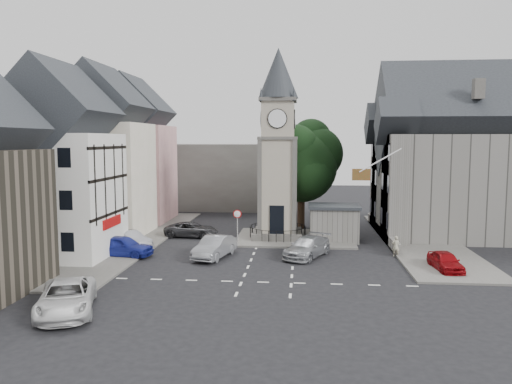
# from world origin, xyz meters

# --- Properties ---
(ground) EXTENTS (120.00, 120.00, 0.00)m
(ground) POSITION_xyz_m (0.00, 0.00, 0.00)
(ground) COLOR black
(ground) RESTS_ON ground
(pavement_west) EXTENTS (6.00, 30.00, 0.14)m
(pavement_west) POSITION_xyz_m (-12.50, 6.00, 0.07)
(pavement_west) COLOR #595651
(pavement_west) RESTS_ON ground
(pavement_east) EXTENTS (6.00, 26.00, 0.14)m
(pavement_east) POSITION_xyz_m (12.00, 8.00, 0.07)
(pavement_east) COLOR #595651
(pavement_east) RESTS_ON ground
(central_island) EXTENTS (10.00, 8.00, 0.16)m
(central_island) POSITION_xyz_m (1.50, 8.00, 0.08)
(central_island) COLOR #595651
(central_island) RESTS_ON ground
(road_markings) EXTENTS (20.00, 8.00, 0.01)m
(road_markings) POSITION_xyz_m (0.00, -5.50, 0.01)
(road_markings) COLOR silver
(road_markings) RESTS_ON ground
(clock_tower) EXTENTS (4.86, 4.86, 16.25)m
(clock_tower) POSITION_xyz_m (0.00, 7.99, 8.12)
(clock_tower) COLOR #4C4944
(clock_tower) RESTS_ON ground
(stone_shelter) EXTENTS (4.30, 3.30, 3.08)m
(stone_shelter) POSITION_xyz_m (4.80, 7.50, 1.55)
(stone_shelter) COLOR slate
(stone_shelter) RESTS_ON ground
(town_tree) EXTENTS (7.20, 7.20, 10.80)m
(town_tree) POSITION_xyz_m (2.00, 13.00, 6.97)
(town_tree) COLOR black
(town_tree) RESTS_ON ground
(warning_sign_post) EXTENTS (0.70, 0.19, 2.85)m
(warning_sign_post) POSITION_xyz_m (-3.20, 5.43, 2.03)
(warning_sign_post) COLOR black
(warning_sign_post) RESTS_ON ground
(terrace_pink) EXTENTS (8.10, 7.60, 12.80)m
(terrace_pink) POSITION_xyz_m (-15.50, 16.00, 6.58)
(terrace_pink) COLOR #BC8187
(terrace_pink) RESTS_ON ground
(terrace_cream) EXTENTS (8.10, 7.60, 12.80)m
(terrace_cream) POSITION_xyz_m (-15.50, 8.00, 6.58)
(terrace_cream) COLOR beige
(terrace_cream) RESTS_ON ground
(terrace_tudor) EXTENTS (8.10, 7.60, 12.00)m
(terrace_tudor) POSITION_xyz_m (-15.50, 0.00, 6.19)
(terrace_tudor) COLOR silver
(terrace_tudor) RESTS_ON ground
(backdrop_west) EXTENTS (20.00, 10.00, 8.00)m
(backdrop_west) POSITION_xyz_m (-12.00, 28.00, 4.00)
(backdrop_west) COLOR #4C4944
(backdrop_west) RESTS_ON ground
(east_building) EXTENTS (14.40, 11.40, 12.60)m
(east_building) POSITION_xyz_m (15.59, 11.00, 6.26)
(east_building) COLOR slate
(east_building) RESTS_ON ground
(east_boundary_wall) EXTENTS (0.40, 16.00, 0.90)m
(east_boundary_wall) POSITION_xyz_m (9.20, 10.00, 0.45)
(east_boundary_wall) COLOR slate
(east_boundary_wall) RESTS_ON ground
(flagpole) EXTENTS (3.68, 0.10, 2.74)m
(flagpole) POSITION_xyz_m (8.00, 4.00, 7.00)
(flagpole) COLOR white
(flagpole) RESTS_ON ground
(car_west_blue) EXTENTS (4.85, 2.59, 1.57)m
(car_west_blue) POSITION_xyz_m (-11.06, 0.21, 0.79)
(car_west_blue) COLOR navy
(car_west_blue) RESTS_ON ground
(car_west_silver) EXTENTS (4.22, 3.44, 1.35)m
(car_west_silver) POSITION_xyz_m (-11.50, 3.17, 0.68)
(car_west_silver) COLOR #A5A6AD
(car_west_silver) RESTS_ON ground
(car_west_grey) EXTENTS (4.83, 2.43, 1.31)m
(car_west_grey) POSITION_xyz_m (-7.62, 8.00, 0.66)
(car_west_grey) COLOR #303133
(car_west_grey) RESTS_ON ground
(car_island_silver) EXTENTS (2.76, 5.05, 1.58)m
(car_island_silver) POSITION_xyz_m (-4.23, 0.50, 0.79)
(car_island_silver) COLOR gray
(car_island_silver) RESTS_ON ground
(car_island_east) EXTENTS (4.03, 5.48, 1.47)m
(car_island_east) POSITION_xyz_m (2.50, 1.35, 0.74)
(car_island_east) COLOR #9D9FA4
(car_island_east) RESTS_ON ground
(car_east_red) EXTENTS (1.84, 3.88, 1.28)m
(car_east_red) POSITION_xyz_m (11.50, -1.74, 0.64)
(car_east_red) COLOR maroon
(car_east_red) RESTS_ON ground
(van_sw_white) EXTENTS (4.33, 6.15, 1.56)m
(van_sw_white) POSITION_xyz_m (-9.50, -11.70, 0.78)
(van_sw_white) COLOR silver
(van_sw_white) RESTS_ON ground
(pedestrian) EXTENTS (0.58, 0.39, 1.55)m
(pedestrian) POSITION_xyz_m (8.97, 2.00, 0.78)
(pedestrian) COLOR #A9A58C
(pedestrian) RESTS_ON ground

